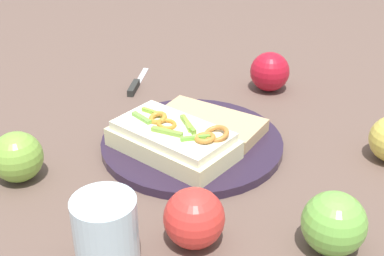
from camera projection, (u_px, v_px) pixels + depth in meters
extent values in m
plane|color=brown|center=(192.00, 147.00, 0.82)|extent=(2.00, 2.00, 0.00)
cylinder|color=#281C30|center=(192.00, 143.00, 0.82)|extent=(0.28, 0.28, 0.01)
cube|color=beige|center=(173.00, 143.00, 0.78)|extent=(0.20, 0.13, 0.03)
cube|color=#EEECC7|center=(172.00, 131.00, 0.77)|extent=(0.18, 0.12, 0.01)
torus|color=#B06F2F|center=(216.00, 134.00, 0.74)|extent=(0.05, 0.05, 0.02)
torus|color=#BA7931|center=(205.00, 138.00, 0.73)|extent=(0.03, 0.03, 0.01)
torus|color=#B87F2B|center=(158.00, 118.00, 0.78)|extent=(0.04, 0.04, 0.02)
torus|color=#C27C27|center=(166.00, 124.00, 0.77)|extent=(0.04, 0.04, 0.01)
cube|color=#84B134|center=(154.00, 112.00, 0.80)|extent=(0.04, 0.02, 0.01)
cube|color=#81B736|center=(187.00, 123.00, 0.77)|extent=(0.04, 0.02, 0.01)
cube|color=#6FA940|center=(142.00, 118.00, 0.79)|extent=(0.04, 0.01, 0.01)
cube|color=#71A038|center=(188.00, 124.00, 0.77)|extent=(0.05, 0.02, 0.01)
cube|color=#6BB23A|center=(197.00, 138.00, 0.74)|extent=(0.03, 0.04, 0.01)
cube|color=#79A23B|center=(167.00, 132.00, 0.75)|extent=(0.05, 0.03, 0.01)
cube|color=tan|center=(210.00, 123.00, 0.84)|extent=(0.19, 0.13, 0.02)
sphere|color=#AF1324|center=(270.00, 72.00, 0.99)|extent=(0.10, 0.10, 0.07)
sphere|color=#78A83C|center=(17.00, 157.00, 0.73)|extent=(0.09, 0.09, 0.07)
sphere|color=#6CB044|center=(334.00, 223.00, 0.60)|extent=(0.10, 0.10, 0.08)
sphere|color=red|center=(194.00, 218.00, 0.62)|extent=(0.10, 0.10, 0.07)
cylinder|color=silver|center=(106.00, 234.00, 0.58)|extent=(0.07, 0.07, 0.09)
cube|color=silver|center=(142.00, 76.00, 1.06)|extent=(0.06, 0.07, 0.00)
cube|color=#272724|center=(134.00, 88.00, 1.00)|extent=(0.05, 0.05, 0.01)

